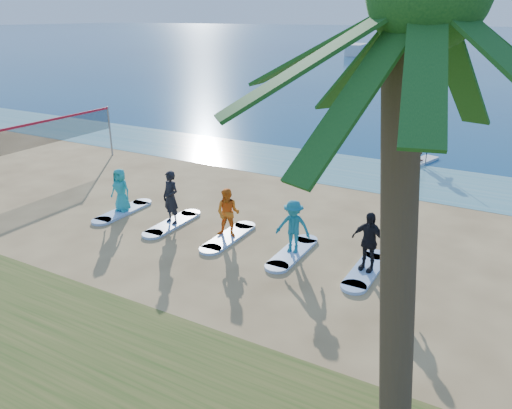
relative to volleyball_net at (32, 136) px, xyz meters
The scene contains 16 objects.
ground 11.26m from the volleyball_net, 13.53° to the right, with size 600.00×600.00×0.00m, color tan.
shallow_water 13.51m from the volleyball_net, 36.24° to the left, with size 600.00×600.00×0.00m, color teal.
volleyball_net is the anchor object (origin of this frame).
paddleboard 17.74m from the volleyball_net, 36.90° to the left, with size 0.70×3.00×0.12m, color silver.
paddleboarder 17.67m from the volleyball_net, 36.90° to the left, with size 1.43×0.45×1.54m, color tan.
boat_offshore_a 75.35m from the volleyball_net, 98.19° to the left, with size 2.59×7.69×1.84m, color silver.
surfboard_0 6.51m from the volleyball_net, 11.22° to the right, with size 0.70×2.20×0.09m, color #99BDED.
student_0 6.33m from the volleyball_net, 11.22° to the right, with size 0.77×0.50×1.58m, color teal.
surfboard_1 8.70m from the volleyball_net, ahead, with size 0.70×2.20×0.09m, color #99BDED.
student_1 8.55m from the volleyball_net, ahead, with size 0.67×0.44×1.84m, color black.
surfboard_2 10.93m from the volleyball_net, ahead, with size 0.70×2.20×0.09m, color #99BDED.
student_2 10.82m from the volleyball_net, ahead, with size 0.78×0.61×1.60m, color orange.
surfboard_3 13.18m from the volleyball_net, ahead, with size 0.70×2.20×0.09m, color #99BDED.
student_3 13.09m from the volleyball_net, ahead, with size 1.06×0.61×1.64m, color #1C7587.
surfboard_4 15.45m from the volleyball_net, ahead, with size 0.70×2.20×0.09m, color #99BDED.
student_4 15.36m from the volleyball_net, ahead, with size 1.01×0.42×1.73m, color black.
Camera 1 is at (7.91, -11.00, 6.82)m, focal length 35.00 mm.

